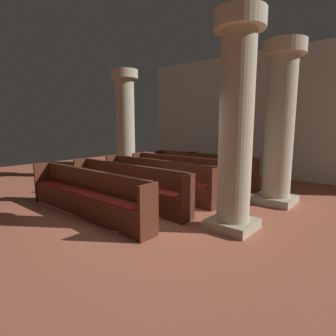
% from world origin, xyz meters
% --- Properties ---
extents(ground_plane, '(19.20, 19.20, 0.00)m').
position_xyz_m(ground_plane, '(0.00, 0.00, 0.00)').
color(ground_plane, '#AD5B42').
extents(back_wall, '(10.00, 0.16, 4.50)m').
position_xyz_m(back_wall, '(0.00, 6.08, 2.25)').
color(back_wall, silver).
rests_on(back_wall, ground).
extents(pew_row_0, '(3.78, 0.46, 0.96)m').
position_xyz_m(pew_row_0, '(-0.87, 3.56, 0.52)').
color(pew_row_0, '#562819').
rests_on(pew_row_0, ground).
extents(pew_row_1, '(3.78, 0.46, 0.96)m').
position_xyz_m(pew_row_1, '(-0.87, 2.47, 0.52)').
color(pew_row_1, '#562819').
rests_on(pew_row_1, ground).
extents(pew_row_2, '(3.78, 0.47, 0.96)m').
position_xyz_m(pew_row_2, '(-0.87, 1.39, 0.52)').
color(pew_row_2, '#562819').
rests_on(pew_row_2, ground).
extents(pew_row_3, '(3.78, 0.46, 0.96)m').
position_xyz_m(pew_row_3, '(-0.87, 0.30, 0.52)').
color(pew_row_3, '#562819').
rests_on(pew_row_3, ground).
extents(pew_row_4, '(3.78, 0.46, 0.96)m').
position_xyz_m(pew_row_4, '(-0.87, -0.79, 0.52)').
color(pew_row_4, '#562819').
rests_on(pew_row_4, ground).
extents(pillar_aisle_side, '(0.96, 0.96, 3.78)m').
position_xyz_m(pillar_aisle_side, '(1.83, 2.78, 1.96)').
color(pillar_aisle_side, tan).
rests_on(pillar_aisle_side, ground).
extents(pillar_far_side, '(0.96, 0.96, 3.78)m').
position_xyz_m(pillar_far_side, '(-3.53, 2.63, 1.96)').
color(pillar_far_side, tan).
rests_on(pillar_far_side, ground).
extents(pillar_aisle_rear, '(0.86, 0.86, 3.78)m').
position_xyz_m(pillar_aisle_rear, '(1.83, 0.55, 1.96)').
color(pillar_aisle_rear, tan).
rests_on(pillar_aisle_rear, ground).
extents(lectern, '(0.48, 0.45, 1.08)m').
position_xyz_m(lectern, '(-0.59, 4.70, 0.45)').
color(lectern, '#411E13').
rests_on(lectern, ground).
extents(hymn_book, '(0.16, 0.18, 0.03)m').
position_xyz_m(hymn_book, '(-1.35, 3.75, 0.97)').
color(hymn_book, black).
rests_on(hymn_book, pew_row_0).
extents(kneeler_box_blue, '(0.39, 0.26, 0.27)m').
position_xyz_m(kneeler_box_blue, '(1.19, 2.05, 0.13)').
color(kneeler_box_blue, navy).
rests_on(kneeler_box_blue, ground).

